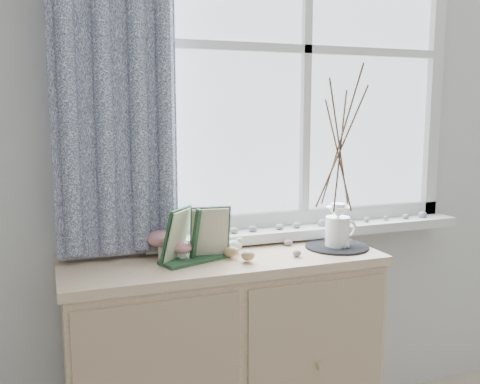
{
  "coord_description": "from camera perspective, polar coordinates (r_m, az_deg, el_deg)",
  "views": [
    {
      "loc": [
        -0.76,
        -0.1,
        1.39
      ],
      "look_at": [
        -0.1,
        1.7,
        1.1
      ],
      "focal_mm": 40.0,
      "sensor_mm": 36.0,
      "label": 1
    }
  ],
  "objects": [
    {
      "name": "sideboard_pebbles",
      "position": [
        2.12,
        7.48,
        -5.9
      ],
      "size": [
        0.25,
        0.19,
        0.02
      ],
      "color": "gray",
      "rests_on": "sideboard"
    },
    {
      "name": "botanical_book",
      "position": [
        1.92,
        -4.66,
        -4.59
      ],
      "size": [
        0.32,
        0.22,
        0.21
      ],
      "primitive_type": null,
      "rotation": [
        0.0,
        0.0,
        0.35
      ],
      "color": "#21452A",
      "rests_on": "sideboard"
    },
    {
      "name": "crocheted_doily",
      "position": [
        2.19,
        10.3,
        -5.75
      ],
      "size": [
        0.25,
        0.25,
        0.01
      ],
      "primitive_type": "cylinder",
      "color": "black",
      "rests_on": "sideboard"
    },
    {
      "name": "wooden_eggs",
      "position": [
        1.97,
        -0.05,
        -6.59
      ],
      "size": [
        0.09,
        0.11,
        0.06
      ],
      "color": "tan",
      "rests_on": "sideboard"
    },
    {
      "name": "toadstool_cluster",
      "position": [
        2.0,
        -7.81,
        -5.25
      ],
      "size": [
        0.15,
        0.16,
        0.1
      ],
      "color": "white",
      "rests_on": "sideboard"
    },
    {
      "name": "songbird_figurine",
      "position": [
        2.05,
        -0.84,
        -5.81
      ],
      "size": [
        0.13,
        0.09,
        0.06
      ],
      "primitive_type": null,
      "rotation": [
        0.0,
        0.0,
        0.32
      ],
      "color": "beige",
      "rests_on": "sideboard"
    },
    {
      "name": "sideboard",
      "position": [
        2.18,
        -1.72,
        -17.71
      ],
      "size": [
        1.2,
        0.45,
        0.85
      ],
      "color": "beige",
      "rests_on": "ground"
    },
    {
      "name": "twig_pitcher",
      "position": [
        2.12,
        10.61,
        5.11
      ],
      "size": [
        0.3,
        0.3,
        0.73
      ],
      "rotation": [
        0.0,
        0.0,
        0.16
      ],
      "color": "white",
      "rests_on": "crocheted_doily"
    }
  ]
}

